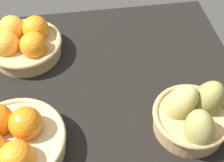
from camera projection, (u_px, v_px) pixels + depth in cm
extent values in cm
cube|color=black|center=(103.00, 85.00, 94.74)|extent=(84.00, 72.00, 3.00)
cylinder|color=tan|center=(17.00, 145.00, 76.45)|extent=(23.17, 23.17, 5.44)
torus|color=tan|center=(14.00, 139.00, 74.40)|extent=(24.70, 24.70, 1.53)
sphere|color=orange|center=(16.00, 158.00, 69.49)|extent=(8.21, 8.21, 8.21)
sphere|color=orange|center=(26.00, 123.00, 74.49)|extent=(8.21, 8.21, 8.21)
cylinder|color=tan|center=(26.00, 48.00, 99.88)|extent=(21.49, 21.49, 4.75)
torus|color=tan|center=(25.00, 43.00, 98.09)|extent=(23.20, 23.20, 1.72)
sphere|color=orange|center=(34.00, 45.00, 94.37)|extent=(8.40, 8.40, 8.40)
sphere|color=#F49E33|center=(6.00, 45.00, 95.27)|extent=(8.40, 8.40, 8.40)
sphere|color=orange|center=(36.00, 29.00, 98.93)|extent=(8.40, 8.40, 8.40)
sphere|color=#F49E33|center=(12.00, 29.00, 99.61)|extent=(8.40, 8.40, 8.40)
cylinder|color=tan|center=(190.00, 121.00, 80.90)|extent=(18.49, 18.49, 5.75)
torus|color=tan|center=(192.00, 115.00, 78.73)|extent=(19.93, 19.93, 1.44)
ellipsoid|color=#9E934C|center=(199.00, 130.00, 74.20)|extent=(10.03, 12.25, 13.31)
ellipsoid|color=tan|center=(180.00, 104.00, 78.79)|extent=(12.30, 7.69, 14.49)
ellipsoid|color=olive|center=(206.00, 100.00, 79.20)|extent=(11.38, 8.39, 14.45)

